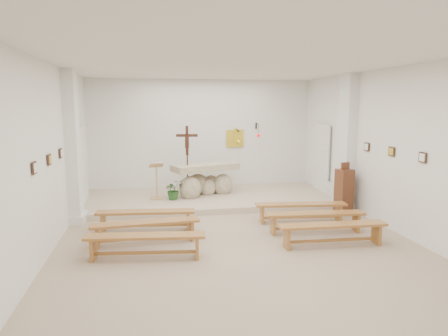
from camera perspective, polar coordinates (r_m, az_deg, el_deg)
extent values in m
cube|color=tan|center=(8.16, 1.71, -10.41)|extent=(7.00, 10.00, 0.00)
cube|color=white|center=(7.79, -24.17, 1.12)|extent=(0.02, 10.00, 3.50)
cube|color=white|center=(9.16, 23.62, 2.22)|extent=(0.02, 10.00, 3.50)
cube|color=white|center=(12.65, -3.12, 4.62)|extent=(7.00, 0.02, 3.50)
cube|color=silver|center=(7.74, 1.83, 14.77)|extent=(7.00, 10.00, 0.02)
cube|color=#C5B098|center=(11.45, -2.06, -4.33)|extent=(6.98, 3.00, 0.15)
cube|color=white|center=(9.71, -20.79, 2.73)|extent=(0.26, 0.55, 3.50)
cube|color=white|center=(10.81, 17.14, 3.49)|extent=(0.26, 0.55, 3.50)
cube|color=yellow|center=(12.81, 1.57, 4.24)|extent=(0.55, 0.04, 0.55)
cube|color=black|center=(12.96, 4.61, 6.04)|extent=(0.04, 0.02, 0.20)
cylinder|color=black|center=(12.81, 4.79, 6.31)|extent=(0.02, 0.30, 0.02)
cylinder|color=black|center=(12.68, 4.96, 5.51)|extent=(0.01, 0.01, 0.34)
sphere|color=red|center=(12.69, 4.95, 4.66)|extent=(0.11, 0.11, 0.11)
cube|color=#3F271B|center=(7.02, -25.48, 0.01)|extent=(0.03, 0.20, 0.20)
cube|color=#3F271B|center=(7.99, -23.69, 1.11)|extent=(0.03, 0.20, 0.20)
cube|color=#3F271B|center=(8.95, -22.28, 1.97)|extent=(0.03, 0.20, 0.20)
cube|color=#3F271B|center=(8.51, 26.51, 1.36)|extent=(0.03, 0.20, 0.20)
cube|color=#3F271B|center=(9.32, 22.82, 2.19)|extent=(0.03, 0.20, 0.20)
cube|color=#3F271B|center=(10.16, 19.73, 2.87)|extent=(0.03, 0.20, 0.20)
cube|color=silver|center=(10.65, -20.02, -4.81)|extent=(0.10, 0.85, 0.52)
cube|color=silver|center=(11.67, 15.47, -3.41)|extent=(0.10, 0.85, 0.52)
ellipsoid|color=beige|center=(11.17, -4.85, -2.93)|extent=(0.61, 0.52, 0.70)
ellipsoid|color=beige|center=(11.69, -0.16, -2.44)|extent=(0.57, 0.49, 0.65)
ellipsoid|color=beige|center=(11.64, -3.76, -2.34)|extent=(0.65, 0.56, 0.61)
ellipsoid|color=beige|center=(11.81, -1.91, -2.42)|extent=(0.53, 0.45, 0.57)
ellipsoid|color=beige|center=(11.54, -2.32, -2.86)|extent=(0.45, 0.38, 0.53)
cube|color=beige|center=(11.45, -2.68, 0.12)|extent=(2.03, 1.33, 0.18)
cube|color=tan|center=(11.21, -9.54, -4.25)|extent=(0.35, 0.35, 0.04)
cylinder|color=tan|center=(11.12, -9.60, -2.10)|extent=(0.04, 0.04, 0.89)
cube|color=tan|center=(11.02, -9.65, 0.38)|extent=(0.41, 0.32, 0.14)
cube|color=white|center=(10.98, -9.63, 0.59)|extent=(0.35, 0.26, 0.11)
cylinder|color=#391B12|center=(11.43, -5.19, -3.91)|extent=(0.26, 0.26, 0.03)
cylinder|color=#391B12|center=(11.31, -5.23, -1.03)|extent=(0.04, 0.04, 1.20)
cube|color=#391B12|center=(11.18, -5.31, 3.93)|extent=(0.08, 0.06, 0.82)
cube|color=#391B12|center=(11.17, -5.32, 4.66)|extent=(0.60, 0.14, 0.08)
cube|color=#391B12|center=(11.15, -5.31, 3.75)|extent=(0.11, 0.06, 0.35)
imported|color=#235120|center=(11.00, -7.21, -3.09)|extent=(0.60, 0.57, 0.54)
cube|color=#5D301A|center=(10.43, 16.76, -3.25)|extent=(0.41, 0.41, 1.13)
cube|color=#5D301A|center=(10.32, 16.92, 0.28)|extent=(0.23, 0.09, 0.19)
cube|color=#A46E2F|center=(8.85, -11.12, -6.17)|extent=(2.14, 0.57, 0.05)
cube|color=#A46E2F|center=(9.06, -16.87, -7.48)|extent=(0.09, 0.31, 0.40)
cube|color=#A46E2F|center=(8.85, -5.15, -7.52)|extent=(0.09, 0.31, 0.40)
cube|color=#A46E2F|center=(8.93, -11.07, -8.07)|extent=(1.77, 0.25, 0.05)
cube|color=#A46E2F|center=(9.49, 10.93, -5.12)|extent=(2.14, 0.58, 0.05)
cube|color=#A46E2F|center=(9.36, 5.45, -6.60)|extent=(0.09, 0.31, 0.40)
cube|color=#A46E2F|center=(9.82, 16.07, -6.17)|extent=(0.09, 0.31, 0.40)
cube|color=#A46E2F|center=(9.57, 10.88, -6.91)|extent=(1.77, 0.26, 0.05)
cube|color=#A46E2F|center=(8.06, -11.16, -7.68)|extent=(2.13, 0.48, 0.05)
cube|color=#A46E2F|center=(8.13, -17.63, -9.42)|extent=(0.08, 0.31, 0.40)
cube|color=#A46E2F|center=(8.22, -4.67, -8.81)|extent=(0.08, 0.31, 0.40)
cube|color=#A46E2F|center=(8.15, -11.09, -9.75)|extent=(1.78, 0.18, 0.05)
cube|color=#A46E2F|center=(8.76, 12.92, -6.38)|extent=(2.13, 0.52, 0.05)
cube|color=#A46E2F|center=(8.58, 7.02, -8.08)|extent=(0.08, 0.31, 0.40)
cube|color=#A46E2F|center=(9.15, 18.34, -7.40)|extent=(0.08, 0.31, 0.40)
cube|color=#A46E2F|center=(8.84, 12.85, -8.30)|extent=(1.78, 0.21, 0.05)
cube|color=#A46E2F|center=(7.27, -11.19, -9.52)|extent=(2.14, 0.60, 0.05)
cube|color=#A46E2F|center=(7.52, -18.17, -10.96)|extent=(0.10, 0.31, 0.40)
cube|color=#A46E2F|center=(7.28, -3.86, -11.18)|extent=(0.10, 0.31, 0.40)
cube|color=#A46E2F|center=(7.37, -11.12, -11.78)|extent=(1.77, 0.28, 0.05)
cube|color=#A46E2F|center=(8.04, 15.27, -7.86)|extent=(2.13, 0.43, 0.05)
cube|color=#A46E2F|center=(7.80, 8.94, -9.87)|extent=(0.07, 0.31, 0.40)
cube|color=#A46E2F|center=(8.50, 20.93, -8.78)|extent=(0.07, 0.31, 0.40)
cube|color=#A46E2F|center=(8.14, 15.18, -9.93)|extent=(1.78, 0.14, 0.05)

